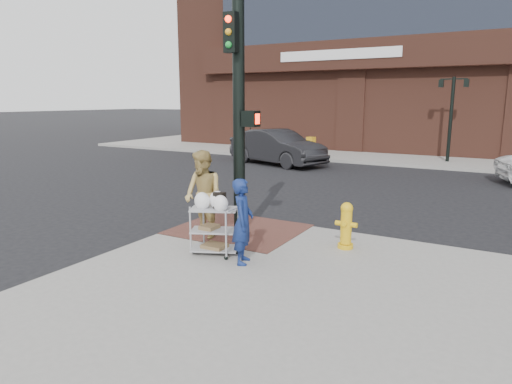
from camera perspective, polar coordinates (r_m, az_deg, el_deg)
The scene contains 13 objects.
ground at distance 9.62m, azimuth -2.00°, elevation -7.35°, with size 220.00×220.00×0.00m, color black.
brick_curb_ramp at distance 10.60m, azimuth -2.23°, elevation -4.67°, with size 2.80×2.40×0.01m, color #553228.
lamp_post at distance 23.91m, azimuth 23.24°, elevation 9.41°, with size 1.32×0.22×4.00m.
parking_sign at distance 26.41m, azimuth -0.69°, elevation 7.46°, with size 0.05×0.05×2.20m, color black.
traffic_signal_pole at distance 10.01m, azimuth -2.13°, elevation 9.92°, with size 0.61×0.51×5.00m.
woman_blue at distance 8.28m, azimuth -1.66°, elevation -3.69°, with size 0.57×0.38×1.57m, color navy.
pedestrian_tan at distance 9.87m, azimuth -6.62°, elevation -0.31°, with size 0.92×0.72×1.90m, color tan.
sedan_dark at distance 22.19m, azimuth 2.65°, elevation 5.64°, with size 1.80×5.15×1.70m, color black.
utility_cart at distance 8.86m, azimuth -5.23°, elevation -4.27°, with size 1.01×0.82×1.23m.
fire_hydrant at distance 9.35m, azimuth 11.21°, elevation -4.06°, with size 0.45×0.31×0.95m.
newsbox_red at distance 26.54m, azimuth 1.12°, elevation 6.34°, with size 0.48×0.44×1.15m, color #B42514.
newsbox_yellow at distance 25.09m, azimuth 6.86°, elevation 5.75°, with size 0.40×0.37×0.96m, color gold.
newsbox_blue at distance 25.54m, azimuth 6.75°, elevation 5.76°, with size 0.37×0.34×0.89m, color #18389C.
Camera 1 is at (4.78, -7.75, 3.10)m, focal length 32.00 mm.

